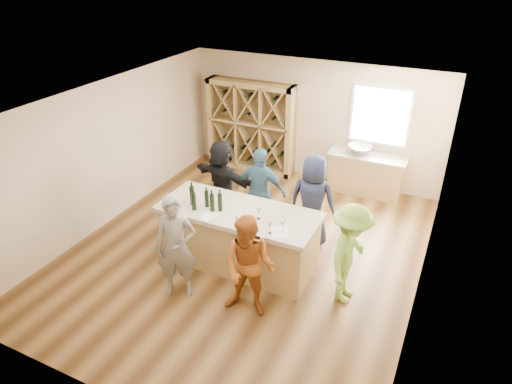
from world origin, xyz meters
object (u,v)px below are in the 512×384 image
at_px(wine_bottle_a, 192,195).
at_px(tasting_counter_base, 239,239).
at_px(sink, 360,150).
at_px(wine_bottle_d, 212,203).
at_px(person_far_mid, 261,191).
at_px(person_server, 350,254).
at_px(wine_bottle_e, 220,202).
at_px(person_near_left, 176,247).
at_px(wine_bottle_c, 207,199).
at_px(person_near_right, 249,267).
at_px(wine_rack, 251,127).
at_px(person_far_right, 312,201).
at_px(wine_bottle_b, 194,201).
at_px(person_far_left, 223,181).

bearing_deg(wine_bottle_a, tasting_counter_base, 10.72).
xyz_separation_m(sink, wine_bottle_d, (-1.52, -3.79, 0.22)).
distance_m(sink, person_far_mid, 2.75).
xyz_separation_m(wine_bottle_d, person_server, (2.32, 0.13, -0.40)).
distance_m(sink, wine_bottle_e, 3.99).
height_order(person_near_left, person_server, person_near_left).
height_order(wine_bottle_c, person_server, person_server).
height_order(person_server, person_far_mid, person_far_mid).
xyz_separation_m(wine_bottle_a, person_near_right, (1.49, -0.86, -0.42)).
bearing_deg(wine_rack, person_far_right, -45.25).
distance_m(sink, person_server, 3.75).
bearing_deg(person_far_mid, person_far_right, 178.65).
distance_m(tasting_counter_base, wine_bottle_e, 0.79).
height_order(wine_bottle_b, wine_bottle_e, wine_bottle_b).
bearing_deg(person_near_left, wine_bottle_a, 81.85).
xyz_separation_m(person_near_left, person_far_mid, (0.39, 2.25, -0.02)).
distance_m(wine_bottle_e, person_far_mid, 1.35).
distance_m(wine_rack, wine_bottle_d, 4.04).
bearing_deg(tasting_counter_base, wine_bottle_b, -156.09).
bearing_deg(person_far_right, person_near_left, 57.99).
relative_size(wine_bottle_d, person_far_right, 0.18).
bearing_deg(person_far_right, wine_bottle_c, 41.93).
height_order(wine_rack, person_server, wine_rack).
distance_m(wine_rack, wine_bottle_c, 3.91).
bearing_deg(person_far_mid, tasting_counter_base, 93.45).
xyz_separation_m(tasting_counter_base, wine_bottle_a, (-0.80, -0.15, 0.75)).
bearing_deg(wine_bottle_c, sink, 65.60).
xyz_separation_m(sink, person_near_right, (-0.45, -4.59, -0.18)).
bearing_deg(person_far_right, tasting_counter_base, 52.41).
distance_m(wine_bottle_b, person_far_right, 2.19).
bearing_deg(wine_bottle_d, person_far_mid, 79.60).
xyz_separation_m(wine_bottle_b, wine_bottle_e, (0.40, 0.16, -0.00)).
bearing_deg(tasting_counter_base, wine_bottle_e, -153.23).
height_order(person_near_left, person_near_right, person_near_left).
xyz_separation_m(person_near_left, person_far_right, (1.41, 2.27, 0.00)).
xyz_separation_m(wine_bottle_c, person_near_left, (0.02, -0.98, -0.35)).
relative_size(wine_rack, wine_bottle_d, 7.06).
xyz_separation_m(wine_bottle_d, person_far_left, (-0.63, 1.44, -0.39)).
distance_m(sink, person_far_right, 2.42).
bearing_deg(sink, wine_bottle_a, -117.49).
bearing_deg(wine_bottle_b, wine_bottle_c, 52.20).
xyz_separation_m(wine_rack, wine_bottle_d, (1.18, -3.86, 0.14)).
height_order(tasting_counter_base, wine_bottle_e, wine_bottle_e).
distance_m(wine_bottle_e, person_server, 2.24).
distance_m(wine_rack, person_far_left, 2.49).
relative_size(wine_bottle_a, person_far_mid, 0.19).
height_order(wine_bottle_e, person_near_right, person_near_right).
xyz_separation_m(tasting_counter_base, person_server, (1.94, -0.08, 0.34)).
bearing_deg(sink, wine_rack, 178.51).
height_order(wine_bottle_e, person_far_right, person_far_right).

